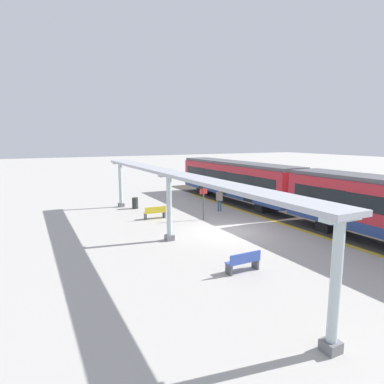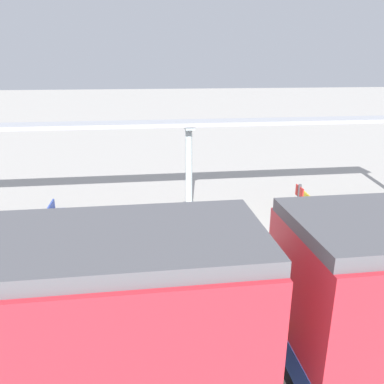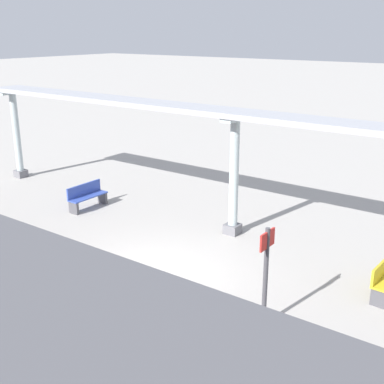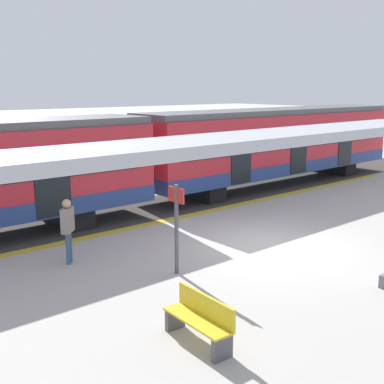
{
  "view_description": "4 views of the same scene",
  "coord_description": "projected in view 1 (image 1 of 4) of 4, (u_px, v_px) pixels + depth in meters",
  "views": [
    {
      "loc": [
        10.43,
        15.38,
        5.41
      ],
      "look_at": [
        0.54,
        -3.84,
        1.87
      ],
      "focal_mm": 30.25,
      "sensor_mm": 36.0,
      "label": 1
    },
    {
      "loc": [
        -11.15,
        1.74,
        5.89
      ],
      "look_at": [
        1.34,
        0.03,
        1.63
      ],
      "focal_mm": 35.44,
      "sensor_mm": 36.0,
      "label": 2
    },
    {
      "loc": [
        -8.38,
        -7.5,
        5.95
      ],
      "look_at": [
        0.94,
        -0.72,
        2.19
      ],
      "focal_mm": 46.82,
      "sensor_mm": 36.0,
      "label": 3
    },
    {
      "loc": [
        8.72,
        -10.28,
        4.44
      ],
      "look_at": [
        0.2,
        -3.04,
        2.03
      ],
      "focal_mm": 45.71,
      "sensor_mm": 36.0,
      "label": 4
    }
  ],
  "objects": [
    {
      "name": "bench_mid_platform",
      "position": [
        244.0,
        262.0,
        13.25
      ],
      "size": [
        1.5,
        0.45,
        0.86
      ],
      "color": "#3750AC",
      "rests_on": "ground"
    },
    {
      "name": "bench_near_end",
      "position": [
        155.0,
        212.0,
        22.17
      ],
      "size": [
        1.52,
        0.51,
        0.86
      ],
      "color": "gold",
      "rests_on": "ground"
    },
    {
      "name": "trackbed",
      "position": [
        302.0,
        221.0,
        21.72
      ],
      "size": [
        3.2,
        38.09,
        0.01
      ],
      "primitive_type": "cube",
      "color": "#38332D",
      "rests_on": "ground"
    },
    {
      "name": "platform_info_sign",
      "position": [
        203.0,
        200.0,
        21.79
      ],
      "size": [
        0.56,
        0.1,
        2.2
      ],
      "color": "#4C4C51",
      "rests_on": "ground"
    },
    {
      "name": "canopy_pillar_nearest",
      "position": [
        120.0,
        184.0,
        25.88
      ],
      "size": [
        1.1,
        0.44,
        3.59
      ],
      "color": "slate",
      "rests_on": "ground"
    },
    {
      "name": "trash_bin",
      "position": [
        135.0,
        203.0,
        25.47
      ],
      "size": [
        0.48,
        0.48,
        0.86
      ],
      "primitive_type": "cylinder",
      "color": "#2B302B",
      "rests_on": "ground"
    },
    {
      "name": "tactile_edge_strip",
      "position": [
        282.0,
        224.0,
        20.91
      ],
      "size": [
        0.39,
        26.09,
        0.01
      ],
      "primitive_type": "cube",
      "color": "gold",
      "rests_on": "ground"
    },
    {
      "name": "passenger_waiting_near_edge",
      "position": [
        220.0,
        198.0,
        24.35
      ],
      "size": [
        0.51,
        0.49,
        1.69
      ],
      "color": "#33597D",
      "rests_on": "ground"
    },
    {
      "name": "ground_plane",
      "position": [
        230.0,
        232.0,
        19.08
      ],
      "size": [
        176.0,
        176.0,
        0.0
      ],
      "primitive_type": "plane",
      "color": "#ABA7A1"
    },
    {
      "name": "train_near_carriage",
      "position": [
        235.0,
        180.0,
        28.42
      ],
      "size": [
        2.65,
        14.56,
        3.48
      ],
      "color": "red",
      "rests_on": "ground"
    },
    {
      "name": "canopy_beam",
      "position": [
        171.0,
        173.0,
        16.66
      ],
      "size": [
        1.2,
        21.13,
        0.16
      ],
      "primitive_type": "cube",
      "color": "#A8AAB2",
      "rests_on": "canopy_pillar_nearest"
    },
    {
      "name": "canopy_pillar_second",
      "position": [
        169.0,
        207.0,
        17.22
      ],
      "size": [
        1.1,
        0.44,
        3.59
      ],
      "color": "slate",
      "rests_on": "ground"
    },
    {
      "name": "canopy_pillar_third",
      "position": [
        335.0,
        285.0,
        8.04
      ],
      "size": [
        1.1,
        0.44,
        3.59
      ],
      "color": "slate",
      "rests_on": "ground"
    }
  ]
}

